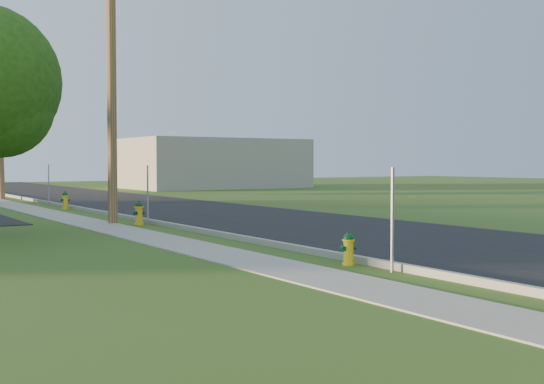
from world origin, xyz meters
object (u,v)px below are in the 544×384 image
object	(u,v)px
utility_pole_mid	(112,78)
hydrant_far	(65,200)
hydrant_near	(348,249)
hydrant_mid	(139,213)

from	to	relation	value
utility_pole_mid	hydrant_far	size ratio (longest dim) A/B	12.00
hydrant_near	hydrant_far	xyz separation A→B (m)	(0.03, 19.83, 0.06)
hydrant_near	hydrant_mid	size ratio (longest dim) A/B	0.84
utility_pole_mid	hydrant_mid	bearing A→B (deg)	-63.68
utility_pole_mid	hydrant_far	distance (m)	9.39
hydrant_mid	hydrant_far	xyz separation A→B (m)	(0.25, 9.22, -0.00)
utility_pole_mid	hydrant_near	bearing A→B (deg)	-86.42
utility_pole_mid	hydrant_near	distance (m)	12.55
utility_pole_mid	hydrant_mid	world-z (taller)	utility_pole_mid
hydrant_mid	hydrant_far	world-z (taller)	hydrant_mid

